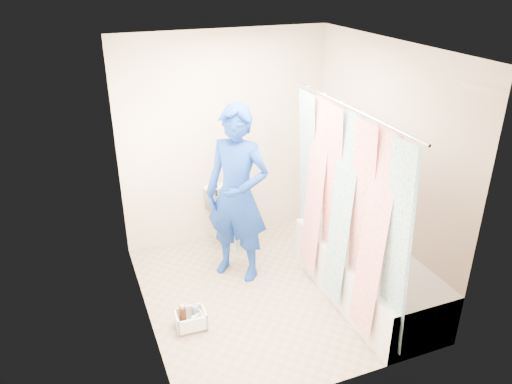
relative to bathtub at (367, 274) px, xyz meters
name	(u,v)px	position (x,y,z in m)	size (l,w,h in m)	color
floor	(269,291)	(-0.85, 0.43, -0.27)	(2.60, 2.60, 0.00)	tan
ceiling	(273,47)	(-0.85, 0.43, 2.13)	(2.40, 2.60, 0.02)	silver
wall_back	(225,139)	(-0.85, 1.73, 0.93)	(2.40, 0.02, 2.40)	beige
wall_front	(345,255)	(-0.85, -0.88, 0.93)	(2.40, 0.02, 2.40)	beige
wall_left	(137,205)	(-2.05, 0.43, 0.93)	(0.02, 2.60, 2.40)	beige
wall_right	(382,165)	(0.35, 0.43, 0.93)	(0.02, 2.60, 2.40)	beige
bathtub	(367,274)	(0.00, 0.00, 0.00)	(0.70, 1.75, 0.50)	silver
curtain_rod	(352,108)	(-0.33, 0.00, 1.68)	(0.02, 0.02, 1.90)	silver
shower_curtain	(343,211)	(-0.33, 0.00, 0.75)	(0.06, 1.75, 1.80)	white
toilet	(231,216)	(-0.88, 1.51, 0.07)	(0.38, 0.66, 0.67)	white
tank_lid	(236,215)	(-0.85, 1.40, 0.13)	(0.41, 0.18, 0.03)	white
tank_internals	(218,186)	(-0.97, 1.67, 0.40)	(0.16, 0.07, 0.22)	black
plumber	(237,195)	(-1.02, 0.86, 0.65)	(0.67, 0.44, 1.83)	navy
cleaning_caddy	(192,320)	(-1.71, 0.19, -0.19)	(0.28, 0.23, 0.21)	white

